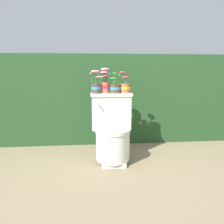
{
  "coord_description": "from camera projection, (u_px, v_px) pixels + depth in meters",
  "views": [
    {
      "loc": [
        -0.12,
        -2.12,
        0.93
      ],
      "look_at": [
        0.09,
        0.1,
        0.52
      ],
      "focal_mm": 35.0,
      "sensor_mm": 36.0,
      "label": 1
    }
  ],
  "objects": [
    {
      "name": "potted_plant_left",
      "position": [
        96.0,
        85.0,
        2.3
      ],
      "size": [
        0.16,
        0.11,
        0.24
      ],
      "color": "#47382D",
      "rests_on": "toilet"
    },
    {
      "name": "toilet",
      "position": [
        112.0,
        131.0,
        2.28
      ],
      "size": [
        0.44,
        0.47,
        0.71
      ],
      "color": "silver",
      "rests_on": "ground"
    },
    {
      "name": "potted_plant_middle",
      "position": [
        115.0,
        87.0,
        2.32
      ],
      "size": [
        0.12,
        0.12,
        0.22
      ],
      "color": "#47382D",
      "rests_on": "toilet"
    },
    {
      "name": "potted_plant_midright",
      "position": [
        125.0,
        86.0,
        2.34
      ],
      "size": [
        0.12,
        0.11,
        0.23
      ],
      "color": "#9E5638",
      "rests_on": "toilet"
    },
    {
      "name": "ground_plane",
      "position": [
        104.0,
        163.0,
        2.26
      ],
      "size": [
        12.0,
        12.0,
        0.0
      ],
      "primitive_type": "plane",
      "color": "#75664C"
    },
    {
      "name": "hedge_backdrop",
      "position": [
        100.0,
        98.0,
        3.05
      ],
      "size": [
        3.93,
        0.65,
        1.15
      ],
      "color": "#234723",
      "rests_on": "ground"
    },
    {
      "name": "potted_plant_midleft",
      "position": [
        105.0,
        82.0,
        2.32
      ],
      "size": [
        0.11,
        0.11,
        0.27
      ],
      "color": "#9E5638",
      "rests_on": "toilet"
    }
  ]
}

